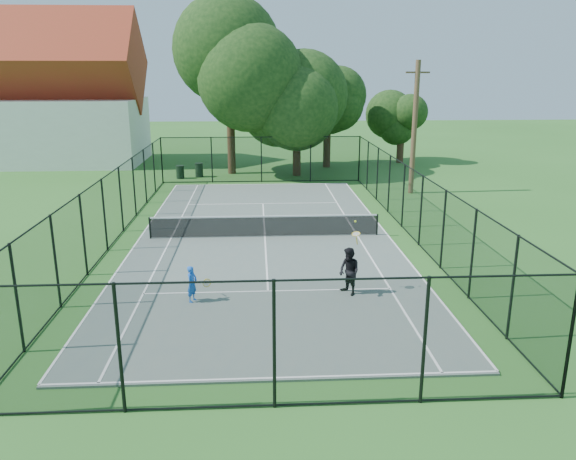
{
  "coord_description": "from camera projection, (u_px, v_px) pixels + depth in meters",
  "views": [
    {
      "loc": [
        -0.31,
        -23.8,
        7.13
      ],
      "look_at": [
        0.86,
        -3.0,
        1.2
      ],
      "focal_mm": 35.0,
      "sensor_mm": 36.0,
      "label": 1
    }
  ],
  "objects": [
    {
      "name": "tennis_court",
      "position": [
        265.0,
        237.0,
        24.81
      ],
      "size": [
        11.0,
        24.0,
        0.06
      ],
      "primitive_type": "cube",
      "color": "#56655F",
      "rests_on": "ground"
    },
    {
      "name": "tree_near_mid",
      "position": [
        297.0,
        101.0,
        38.26
      ],
      "size": [
        6.41,
        6.41,
        8.39
      ],
      "color": "#332114",
      "rests_on": "ground"
    },
    {
      "name": "fence",
      "position": [
        265.0,
        205.0,
        24.41
      ],
      "size": [
        13.1,
        26.1,
        3.0
      ],
      "color": "black",
      "rests_on": "ground"
    },
    {
      "name": "tennis_net",
      "position": [
        265.0,
        225.0,
        24.66
      ],
      "size": [
        10.08,
        0.08,
        0.95
      ],
      "color": "black",
      "rests_on": "tennis_court"
    },
    {
      "name": "trash_bin_left",
      "position": [
        180.0,
        172.0,
        38.41
      ],
      "size": [
        0.58,
        0.58,
        0.89
      ],
      "color": "black",
      "rests_on": "ground"
    },
    {
      "name": "tree_near_right",
      "position": [
        328.0,
        99.0,
        41.75
      ],
      "size": [
        5.82,
        5.82,
        8.04
      ],
      "color": "#332114",
      "rests_on": "ground"
    },
    {
      "name": "tree_near_left",
      "position": [
        230.0,
        81.0,
        38.66
      ],
      "size": [
        8.01,
        8.01,
        10.44
      ],
      "color": "#332114",
      "rests_on": "ground"
    },
    {
      "name": "player_blue",
      "position": [
        192.0,
        284.0,
        17.7
      ],
      "size": [
        0.8,
        0.51,
        1.17
      ],
      "color": "blue",
      "rests_on": "tennis_court"
    },
    {
      "name": "trash_bin_right",
      "position": [
        199.0,
        170.0,
        38.94
      ],
      "size": [
        0.58,
        0.58,
        0.97
      ],
      "color": "black",
      "rests_on": "ground"
    },
    {
      "name": "utility_pole",
      "position": [
        414.0,
        127.0,
        32.87
      ],
      "size": [
        1.4,
        0.3,
        7.73
      ],
      "color": "#4C3823",
      "rests_on": "ground"
    },
    {
      "name": "ground",
      "position": [
        265.0,
        238.0,
        24.82
      ],
      "size": [
        120.0,
        120.0,
        0.0
      ],
      "primitive_type": "plane",
      "color": "#2C6221"
    },
    {
      "name": "tree_far_right",
      "position": [
        402.0,
        122.0,
        44.31
      ],
      "size": [
        3.91,
        3.91,
        5.17
      ],
      "color": "#332114",
      "rests_on": "ground"
    },
    {
      "name": "building",
      "position": [
        41.0,
        100.0,
        43.68
      ],
      "size": [
        15.3,
        8.15,
        11.87
      ],
      "color": "silver",
      "rests_on": "ground"
    },
    {
      "name": "player_black",
      "position": [
        349.0,
        271.0,
        18.22
      ],
      "size": [
        0.9,
        0.97,
        2.39
      ],
      "color": "black",
      "rests_on": "tennis_court"
    }
  ]
}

